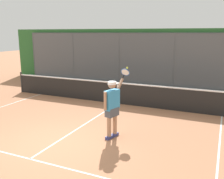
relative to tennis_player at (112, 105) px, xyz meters
The scene contains 5 objects.
ground_plane 2.02m from the tennis_player, 40.77° to the left, with size 60.00×60.00×0.00m, color #B27551.
court_line_markings 2.93m from the tennis_player, 61.33° to the left, with size 8.65×10.19×0.01m.
fence_backdrop 8.37m from the tennis_player, 80.90° to the right, with size 19.32×1.37×3.32m.
tennis_net 3.78m from the tennis_player, 69.32° to the right, with size 11.11×0.09×1.07m.
tennis_player is the anchor object (origin of this frame).
Camera 1 is at (-4.26, 5.40, 3.08)m, focal length 40.72 mm.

